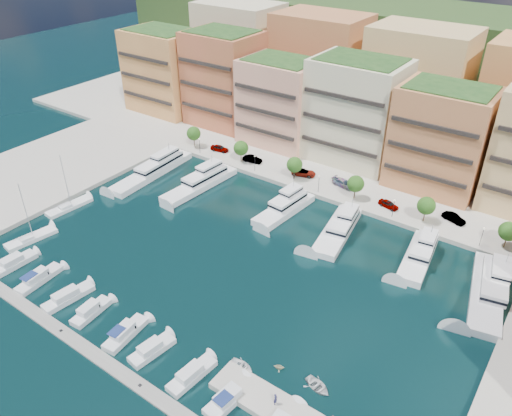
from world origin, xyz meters
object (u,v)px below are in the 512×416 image
at_px(yacht_6, 489,288).
at_px(car_5, 454,218).
at_px(lamppost_2, 319,181).
at_px(car_4, 389,204).
at_px(lamppost_4, 483,234).
at_px(cruiser_7, 229,399).
at_px(cruiser_2, 68,297).
at_px(cruiser_0, 14,263).
at_px(tree_0, 194,133).
at_px(tender_0, 242,366).
at_px(tree_3, 356,184).
at_px(yacht_0, 155,169).
at_px(cruiser_4, 125,333).
at_px(cruiser_6, 192,375).
at_px(yacht_3, 286,207).
at_px(car_3, 343,183).
at_px(car_2, 304,172).
at_px(lamppost_3, 394,205).
at_px(lamppost_1, 255,161).
at_px(yacht_1, 202,182).
at_px(cruiser_3, 91,312).
at_px(tree_2, 295,165).
at_px(lamppost_0, 199,143).
at_px(yacht_5, 420,254).
at_px(yacht_4, 339,229).
at_px(tree_1, 241,148).
at_px(person_0, 276,399).
at_px(tender_2, 318,386).
at_px(tree_5, 509,231).
at_px(tender_1, 279,367).
at_px(car_1, 252,159).
at_px(cruiser_5, 152,350).
at_px(cruiser_1, 39,279).
at_px(sailboat_1, 69,207).
at_px(tree_4, 426,206).
at_px(car_0, 220,148).

relative_size(yacht_6, car_5, 4.51).
relative_size(lamppost_2, car_4, 0.91).
distance_m(lamppost_4, cruiser_7, 58.83).
bearing_deg(cruiser_7, cruiser_2, 179.99).
xyz_separation_m(cruiser_0, cruiser_2, (16.13, -0.01, -0.00)).
xyz_separation_m(tree_0, tender_0, (55.66, -52.50, -4.35)).
distance_m(tree_3, cruiser_2, 63.56).
bearing_deg(yacht_0, cruiser_4, -49.55).
bearing_deg(cruiser_6, yacht_3, 106.21).
height_order(yacht_6, cruiser_0, yacht_6).
bearing_deg(car_3, car_2, 103.67).
bearing_deg(cruiser_4, lamppost_3, 69.37).
distance_m(lamppost_1, tender_0, 60.54).
bearing_deg(car_5, cruiser_0, 151.70).
xyz_separation_m(cruiser_2, cruiser_4, (14.41, -0.01, 0.02)).
bearing_deg(yacht_1, cruiser_6, -50.70).
distance_m(cruiser_3, car_5, 73.75).
distance_m(cruiser_3, car_2, 60.99).
xyz_separation_m(yacht_3, cruiser_3, (-8.95, -45.81, -0.66)).
bearing_deg(cruiser_0, tree_2, 66.25).
bearing_deg(lamppost_0, yacht_5, -8.67).
bearing_deg(car_2, lamppost_1, 97.47).
bearing_deg(lamppost_0, yacht_4, -12.91).
height_order(yacht_3, car_2, yacht_3).
bearing_deg(tree_3, cruiser_2, -113.64).
relative_size(tree_1, yacht_6, 0.25).
xyz_separation_m(lamppost_1, cruiser_0, (-15.56, -55.79, -3.28)).
relative_size(yacht_0, cruiser_6, 3.13).
bearing_deg(person_0, tree_0, 39.83).
height_order(yacht_4, yacht_5, same).
xyz_separation_m(yacht_1, tender_2, (51.35, -34.67, -0.66)).
xyz_separation_m(tree_5, cruiser_3, (-51.41, -58.08, -4.20)).
bearing_deg(cruiser_7, cruiser_4, -179.98).
bearing_deg(cruiser_2, tender_1, 13.01).
height_order(yacht_4, car_1, yacht_4).
relative_size(lamppost_1, lamppost_4, 1.00).
relative_size(tree_1, tender_1, 3.45).
height_order(lamppost_2, yacht_0, yacht_0).
relative_size(cruiser_3, cruiser_5, 0.98).
xyz_separation_m(cruiser_1, car_5, (54.96, 61.62, 1.25)).
distance_m(yacht_4, tender_1, 37.49).
bearing_deg(sailboat_1, tree_4, 30.64).
height_order(tree_3, cruiser_1, tree_3).
bearing_deg(cruiser_4, tender_0, 16.72).
distance_m(cruiser_7, car_0, 77.92).
xyz_separation_m(tree_0, yacht_3, (37.55, -12.27, -3.53)).
distance_m(lamppost_0, car_3, 39.94).
bearing_deg(lamppost_1, yacht_1, -119.35).
xyz_separation_m(tree_4, tender_1, (-3.81, -49.40, -4.31)).
xyz_separation_m(tree_2, cruiser_2, (-9.42, -58.10, -4.20)).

